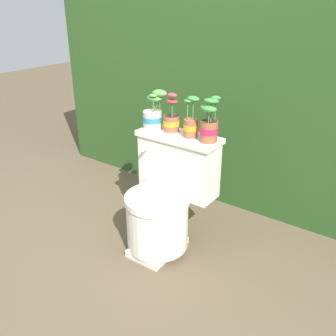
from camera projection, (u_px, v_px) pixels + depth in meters
The scene contains 7 objects.
ground_plane at pixel (145, 247), 2.35m from camera, with size 12.00×12.00×0.00m, color brown.
hedge_backdrop at pixel (239, 92), 2.91m from camera, with size 2.90×0.84×1.50m.
toilet at pixel (166, 198), 2.25m from camera, with size 0.51×0.51×0.69m.
potted_plant_left at pixel (153, 113), 2.25m from camera, with size 0.14×0.12×0.24m.
potted_plant_midleft at pixel (171, 119), 2.21m from camera, with size 0.10×0.10×0.24m.
potted_plant_middle at pixel (191, 124), 2.12m from camera, with size 0.09×0.08×0.24m.
potted_plant_midright at pixel (209, 124), 2.04m from camera, with size 0.12×0.12×0.25m.
Camera 1 is at (1.25, -1.47, 1.43)m, focal length 40.00 mm.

